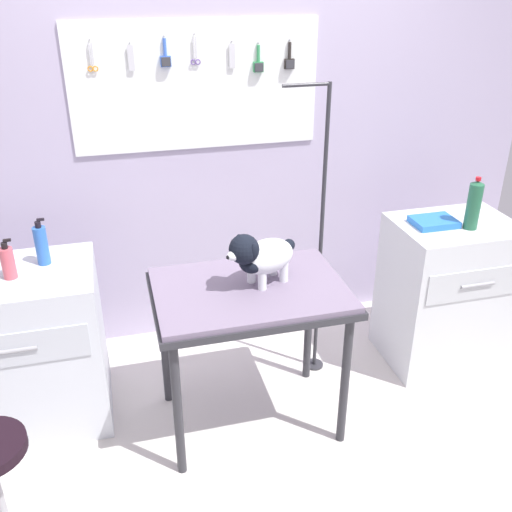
{
  "coord_description": "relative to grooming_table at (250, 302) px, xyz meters",
  "views": [
    {
      "loc": [
        -0.67,
        -2.05,
        2.2
      ],
      "look_at": [
        -0.04,
        0.36,
        0.95
      ],
      "focal_mm": 40.49,
      "sensor_mm": 36.0,
      "label": 1
    }
  ],
  "objects": [
    {
      "name": "cabinet_right",
      "position": [
        1.28,
        0.27,
        -0.28
      ],
      "size": [
        0.68,
        0.54,
        0.9
      ],
      "color": "silver",
      "rests_on": "ground"
    },
    {
      "name": "spray_bottle_tall",
      "position": [
        -0.95,
        0.4,
        0.24
      ],
      "size": [
        0.06,
        0.06,
        0.24
      ],
      "color": "blue",
      "rests_on": "counter_left"
    },
    {
      "name": "conditioner_bottle",
      "position": [
        -1.1,
        0.28,
        0.22
      ],
      "size": [
        0.06,
        0.06,
        0.2
      ],
      "color": "#CF525F",
      "rests_on": "counter_left"
    },
    {
      "name": "ground",
      "position": [
        0.09,
        -0.29,
        -0.75
      ],
      "size": [
        4.4,
        4.0,
        0.04
      ],
      "primitive_type": "cube",
      "color": "silver"
    },
    {
      "name": "counter_left",
      "position": [
        -1.12,
        0.32,
        -0.3
      ],
      "size": [
        0.8,
        0.58,
        0.87
      ],
      "color": "silver",
      "rests_on": "ground"
    },
    {
      "name": "soda_bottle",
      "position": [
        1.31,
        0.2,
        0.3
      ],
      "size": [
        0.08,
        0.08,
        0.3
      ],
      "color": "#266544",
      "rests_on": "cabinet_right"
    },
    {
      "name": "supply_tray",
      "position": [
        1.14,
        0.29,
        0.18
      ],
      "size": [
        0.24,
        0.18,
        0.04
      ],
      "color": "blue",
      "rests_on": "cabinet_right"
    },
    {
      "name": "grooming_table",
      "position": [
        0.0,
        0.0,
        0.0
      ],
      "size": [
        0.94,
        0.66,
        0.82
      ],
      "color": "#2D2D33",
      "rests_on": "ground"
    },
    {
      "name": "dog",
      "position": [
        0.06,
        0.01,
        0.24
      ],
      "size": [
        0.39,
        0.28,
        0.29
      ],
      "color": "white",
      "rests_on": "grooming_table"
    },
    {
      "name": "grooming_arm",
      "position": [
        0.48,
        0.35,
        0.06
      ],
      "size": [
        0.29,
        0.11,
        1.7
      ],
      "color": "#2D2D33",
      "rests_on": "ground"
    },
    {
      "name": "rear_wall_panel",
      "position": [
        0.08,
        0.99,
        0.43
      ],
      "size": [
        4.0,
        0.11,
        2.3
      ],
      "color": "#B3A7C5",
      "rests_on": "ground"
    }
  ]
}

